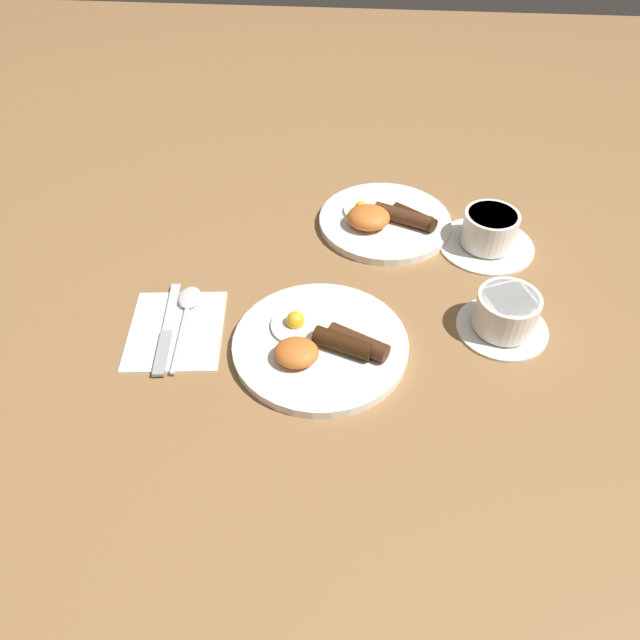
{
  "coord_description": "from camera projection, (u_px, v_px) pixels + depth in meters",
  "views": [
    {
      "loc": [
        0.05,
        -0.64,
        0.69
      ],
      "look_at": [
        -0.0,
        0.04,
        0.03
      ],
      "focal_mm": 35.0,
      "sensor_mm": 36.0,
      "label": 1
    }
  ],
  "objects": [
    {
      "name": "teacup_far",
      "position": [
        489.0,
        233.0,
        1.1
      ],
      "size": [
        0.17,
        0.17,
        0.07
      ],
      "color": "white",
      "rests_on": "ground_plane"
    },
    {
      "name": "breakfast_plate_far",
      "position": [
        384.0,
        220.0,
        1.15
      ],
      "size": [
        0.24,
        0.24,
        0.05
      ],
      "color": "white",
      "rests_on": "ground_plane"
    },
    {
      "name": "knife",
      "position": [
        167.0,
        332.0,
        0.96
      ],
      "size": [
        0.04,
        0.2,
        0.01
      ],
      "rotation": [
        0.0,
        0.0,
        1.68
      ],
      "color": "silver",
      "rests_on": "napkin"
    },
    {
      "name": "ground_plane",
      "position": [
        320.0,
        348.0,
        0.94
      ],
      "size": [
        3.0,
        3.0,
        0.0
      ],
      "primitive_type": "plane",
      "color": "olive"
    },
    {
      "name": "spoon",
      "position": [
        188.0,
        305.0,
        1.0
      ],
      "size": [
        0.04,
        0.19,
        0.01
      ],
      "rotation": [
        0.0,
        0.0,
        1.64
      ],
      "color": "silver",
      "rests_on": "napkin"
    },
    {
      "name": "napkin",
      "position": [
        176.0,
        329.0,
        0.97
      ],
      "size": [
        0.16,
        0.19,
        0.01
      ],
      "primitive_type": "cube",
      "rotation": [
        0.0,
        0.0,
        0.1
      ],
      "color": "white",
      "rests_on": "ground_plane"
    },
    {
      "name": "teacup_near",
      "position": [
        506.0,
        314.0,
        0.95
      ],
      "size": [
        0.14,
        0.14,
        0.07
      ],
      "color": "white",
      "rests_on": "ground_plane"
    },
    {
      "name": "breakfast_plate_near",
      "position": [
        320.0,
        344.0,
        0.93
      ],
      "size": [
        0.26,
        0.26,
        0.04
      ],
      "color": "white",
      "rests_on": "ground_plane"
    }
  ]
}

